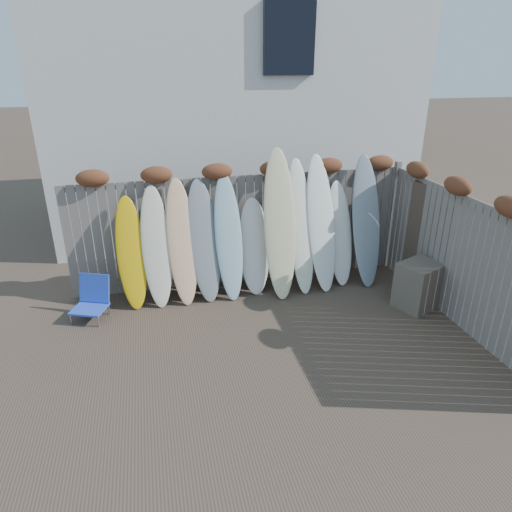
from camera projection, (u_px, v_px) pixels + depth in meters
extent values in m
plane|color=#493A2D|center=(275.00, 353.00, 6.48)|extent=(80.00, 80.00, 0.00)
cube|color=slate|center=(241.00, 230.00, 8.22)|extent=(6.00, 0.10, 2.00)
cube|color=slate|center=(392.00, 216.00, 8.84)|extent=(0.10, 0.10, 2.10)
ellipsoid|color=brown|center=(92.00, 178.00, 7.24)|extent=(0.52, 0.28, 0.28)
ellipsoid|color=brown|center=(156.00, 175.00, 7.45)|extent=(0.52, 0.28, 0.28)
ellipsoid|color=brown|center=(217.00, 172.00, 7.67)|extent=(0.52, 0.28, 0.28)
ellipsoid|color=brown|center=(274.00, 169.00, 7.88)|extent=(0.52, 0.28, 0.28)
ellipsoid|color=brown|center=(328.00, 166.00, 8.09)|extent=(0.52, 0.28, 0.28)
ellipsoid|color=brown|center=(380.00, 163.00, 8.30)|extent=(0.52, 0.28, 0.28)
cube|color=slate|center=(464.00, 263.00, 6.90)|extent=(0.10, 4.40, 2.00)
ellipsoid|color=brown|center=(512.00, 207.00, 5.83)|extent=(0.28, 0.56, 0.28)
ellipsoid|color=brown|center=(458.00, 186.00, 6.81)|extent=(0.28, 0.56, 0.28)
ellipsoid|color=brown|center=(417.00, 170.00, 7.79)|extent=(0.28, 0.56, 0.28)
cube|color=silver|center=(226.00, 96.00, 11.20)|extent=(8.00, 5.00, 6.00)
cube|color=black|center=(289.00, 38.00, 8.61)|extent=(1.00, 0.12, 1.30)
cube|color=blue|center=(89.00, 309.00, 7.25)|extent=(0.63, 0.59, 0.03)
cube|color=blue|center=(94.00, 288.00, 7.37)|extent=(0.52, 0.33, 0.46)
cylinder|color=#A9AAB1|center=(71.00, 319.00, 7.15)|extent=(0.03, 0.03, 0.19)
cylinder|color=#ADADB4|center=(83.00, 307.00, 7.49)|extent=(0.03, 0.03, 0.19)
cylinder|color=#B5B4BC|center=(98.00, 321.00, 7.09)|extent=(0.03, 0.03, 0.19)
cylinder|color=#9F9FA5|center=(109.00, 309.00, 7.43)|extent=(0.03, 0.03, 0.19)
cube|color=#453E34|center=(419.00, 285.00, 7.57)|extent=(0.83, 0.77, 0.78)
cube|color=brown|center=(434.00, 244.00, 7.73)|extent=(0.34, 1.25, 1.91)
ellipsoid|color=#DDA908|center=(131.00, 253.00, 7.48)|extent=(0.49, 0.67, 1.82)
ellipsoid|color=beige|center=(156.00, 247.00, 7.53)|extent=(0.48, 0.70, 1.97)
ellipsoid|color=#FBBD7C|center=(182.00, 242.00, 7.60)|extent=(0.50, 0.75, 2.06)
ellipsoid|color=slate|center=(204.00, 241.00, 7.70)|extent=(0.59, 0.77, 2.02)
ellipsoid|color=#8FB4C3|center=(229.00, 238.00, 7.75)|extent=(0.48, 0.75, 2.09)
ellipsoid|color=white|center=(254.00, 247.00, 7.98)|extent=(0.57, 0.63, 1.65)
ellipsoid|color=beige|center=(280.00, 224.00, 7.78)|extent=(0.62, 0.91, 2.49)
ellipsoid|color=white|center=(301.00, 227.00, 7.96)|extent=(0.49, 0.82, 2.29)
ellipsoid|color=white|center=(321.00, 224.00, 8.03)|extent=(0.57, 0.86, 2.34)
ellipsoid|color=white|center=(340.00, 234.00, 8.29)|extent=(0.49, 0.68, 1.85)
ellipsoid|color=gray|center=(366.00, 221.00, 8.21)|extent=(0.55, 0.83, 2.30)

